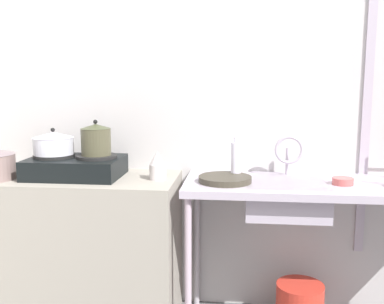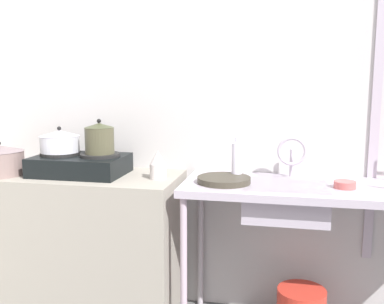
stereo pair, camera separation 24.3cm
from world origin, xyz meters
The scene contains 13 objects.
wall_back centered at (0.00, 1.75, 1.28)m, with size 4.52×0.10×2.56m, color #BAB7B6.
wall_metal_strip centered at (0.44, 1.69, 1.41)m, with size 0.05×0.01×2.05m, color #AEA3B3.
counter_concrete centered at (-1.22, 1.43, 0.43)m, with size 1.17×0.54×0.86m, color gray.
counter_sink centered at (0.22, 1.43, 0.79)m, with size 1.60×0.54×0.86m.
stove centered at (-1.21, 1.43, 0.92)m, with size 0.52×0.36×0.13m.
pot_on_left_burner centered at (-1.33, 1.43, 1.05)m, with size 0.23×0.23×0.15m.
pot_on_right_burner centered at (-1.08, 1.43, 1.08)m, with size 0.17×0.17×0.20m.
percolator centered at (-0.73, 1.41, 0.94)m, with size 0.09×0.09×0.16m.
sink_basin centered at (-0.03, 1.41, 0.77)m, with size 0.43×0.38×0.17m, color #AEA3B3.
faucet centered at (-0.01, 1.56, 1.01)m, with size 0.16×0.09×0.24m.
frying_pan centered at (-0.36, 1.39, 0.88)m, with size 0.29×0.29×0.03m, color #383329.
small_bowl_on_drainboard centered at (0.26, 1.39, 0.88)m, with size 0.11×0.11×0.04m, color #BA5653.
bottle_by_sink centered at (-0.30, 1.49, 0.96)m, with size 0.06×0.06×0.23m.
Camera 1 is at (-0.28, -0.96, 1.40)m, focal length 41.57 mm.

